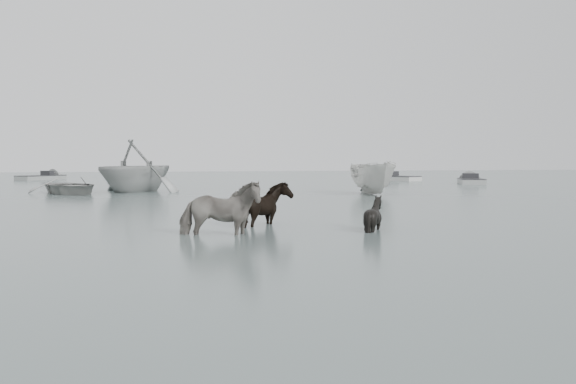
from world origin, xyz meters
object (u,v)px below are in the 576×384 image
object	(u,v)px
pony_dark	(267,198)
pony_pinto	(220,200)
rowboat_lead	(70,184)
pony_black	(374,205)

from	to	relation	value
pony_dark	pony_pinto	bearing A→B (deg)	160.63
pony_dark	rowboat_lead	bearing A→B (deg)	41.67
pony_black	rowboat_lead	size ratio (longest dim) A/B	0.27
pony_black	pony_dark	bearing A→B (deg)	39.77
pony_pinto	pony_dark	xyz separation A→B (m)	(1.53, 1.96, -0.08)
pony_dark	pony_black	distance (m)	3.04
pony_pinto	pony_black	bearing A→B (deg)	-74.98
pony_pinto	pony_black	world-z (taller)	pony_pinto
pony_pinto	pony_black	size ratio (longest dim) A/B	1.58
pony_dark	pony_black	size ratio (longest dim) A/B	1.21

